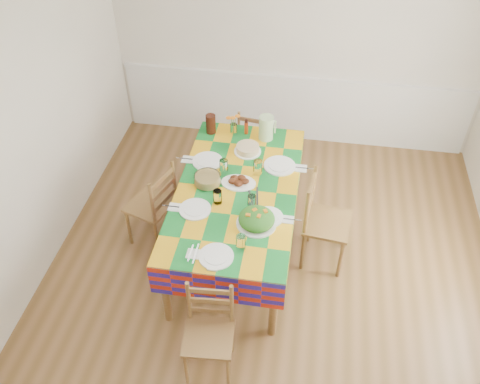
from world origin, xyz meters
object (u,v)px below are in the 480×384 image
Objects in this scene: meat_platter at (238,181)px; chair_left at (154,206)px; tea_pitcher at (211,124)px; chair_near at (209,333)px; green_pitcher at (266,128)px; chair_far at (255,140)px; dining_table at (237,196)px; chair_right at (323,222)px.

chair_left reaches higher than meat_platter.
tea_pitcher is 0.24× the size of chair_near.
chair_left is at bearing -115.34° from tea_pitcher.
chair_far is at bearing 109.74° from green_pitcher.
dining_table is at bearing -63.66° from tea_pitcher.
dining_table is 2.05× the size of chair_right.
chair_right is at bearing 53.60° from chair_near.
chair_right reaches higher than meat_platter.
chair_far is 1.61m from chair_left.
chair_far is 1.60m from chair_right.
chair_right is (0.68, -0.86, -0.45)m from green_pitcher.
tea_pitcher is at bearing 116.34° from dining_table.
tea_pitcher is (-0.44, 0.80, 0.08)m from meat_platter.
chair_far is at bearing 39.08° from chair_right.
dining_table is 1.38m from chair_near.
chair_left is (-1.03, -0.88, -0.47)m from green_pitcher.
green_pitcher is 1.18m from chair_right.
green_pitcher reaches higher than tea_pitcher.
green_pitcher is at bearing -1.40° from tea_pitcher.
dining_table is at bearing 85.68° from chair_near.
tea_pitcher is at bearing 118.58° from meat_platter.
chair_right is at bearing 109.47° from chair_left.
meat_platter is at bearing 91.83° from chair_right.
chair_near is 1.61m from chair_right.
chair_near is at bearing 51.34° from chair_left.
chair_left is at bearing 66.48° from chair_far.
meat_platter is 0.34× the size of chair_left.
green_pitcher is at bearing 78.80° from dining_table.
tea_pitcher is 0.82m from chair_far.
dining_table is 2.34× the size of chair_near.
chair_near is (-0.00, -1.35, -0.29)m from dining_table.
meat_platter is 0.39× the size of chair_far.
chair_near is at bearing 98.39° from chair_far.
dining_table is 6.31× the size of meat_platter.
chair_left is (-0.42, -0.89, -0.45)m from tea_pitcher.
meat_platter is (0.00, 0.08, 0.12)m from dining_table.
dining_table is 1.00m from tea_pitcher.
chair_right is (0.86, -1.35, 0.08)m from chair_far.
dining_table is 2.14× the size of chair_left.
dining_table is at bearing -101.20° from green_pitcher.
meat_platter is at bearing -61.42° from tea_pitcher.
green_pitcher is 0.31× the size of chair_far.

